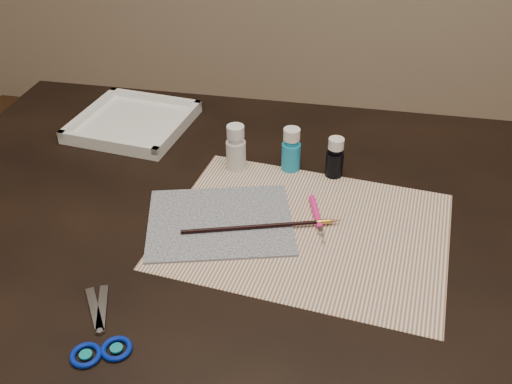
% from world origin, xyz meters
% --- Properties ---
extents(table, '(1.30, 0.90, 0.75)m').
position_xyz_m(table, '(0.00, 0.00, 0.38)').
color(table, black).
rests_on(table, ground).
extents(paper, '(0.50, 0.40, 0.00)m').
position_xyz_m(paper, '(0.09, -0.02, 0.75)').
color(paper, silver).
rests_on(paper, table).
extents(canvas, '(0.29, 0.25, 0.00)m').
position_xyz_m(canvas, '(-0.06, -0.03, 0.75)').
color(canvas, black).
rests_on(canvas, paper).
extents(paint_bottle_white, '(0.05, 0.05, 0.09)m').
position_xyz_m(paint_bottle_white, '(-0.07, 0.14, 0.80)').
color(paint_bottle_white, silver).
rests_on(paint_bottle_white, table).
extents(paint_bottle_cyan, '(0.05, 0.05, 0.09)m').
position_xyz_m(paint_bottle_cyan, '(0.04, 0.16, 0.79)').
color(paint_bottle_cyan, '#1B96CA').
rests_on(paint_bottle_cyan, table).
extents(paint_bottle_navy, '(0.04, 0.04, 0.08)m').
position_xyz_m(paint_bottle_navy, '(0.12, 0.15, 0.79)').
color(paint_bottle_navy, black).
rests_on(paint_bottle_navy, table).
extents(paintbrush, '(0.26, 0.09, 0.01)m').
position_xyz_m(paintbrush, '(0.02, -0.04, 0.76)').
color(paintbrush, black).
rests_on(paintbrush, canvas).
extents(craft_knife, '(0.05, 0.13, 0.01)m').
position_xyz_m(craft_knife, '(0.11, -0.00, 0.76)').
color(craft_knife, '#FF208B').
rests_on(craft_knife, paper).
extents(scissors, '(0.16, 0.18, 0.01)m').
position_xyz_m(scissors, '(-0.17, -0.29, 0.75)').
color(scissors, silver).
rests_on(scissors, table).
extents(palette_tray, '(0.26, 0.26, 0.03)m').
position_xyz_m(palette_tray, '(-0.32, 0.26, 0.76)').
color(palette_tray, white).
rests_on(palette_tray, table).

